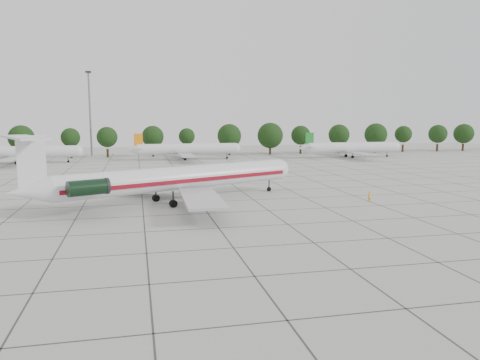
{
  "coord_description": "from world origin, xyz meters",
  "views": [
    {
      "loc": [
        -16.64,
        -57.6,
        12.33
      ],
      "look_at": [
        -2.81,
        4.55,
        3.5
      ],
      "focal_mm": 35.0,
      "sensor_mm": 36.0,
      "label": 1
    }
  ],
  "objects_px": {
    "bg_airliner_c": "(187,149)",
    "floodlight_mast": "(90,109)",
    "bg_airliner_b": "(21,152)",
    "bg_airliner_d": "(352,148)",
    "ground_crew": "(369,197)",
    "main_airliner": "(168,179)"
  },
  "relations": [
    {
      "from": "bg_airliner_c",
      "to": "floodlight_mast",
      "type": "distance_m",
      "value": 34.98
    },
    {
      "from": "bg_airliner_c",
      "to": "main_airliner",
      "type": "bearing_deg",
      "value": -98.39
    },
    {
      "from": "bg_airliner_b",
      "to": "bg_airliner_d",
      "type": "distance_m",
      "value": 90.82
    },
    {
      "from": "ground_crew",
      "to": "bg_airliner_c",
      "type": "distance_m",
      "value": 72.95
    },
    {
      "from": "bg_airliner_d",
      "to": "ground_crew",
      "type": "bearing_deg",
      "value": -113.98
    },
    {
      "from": "ground_crew",
      "to": "bg_airliner_c",
      "type": "height_order",
      "value": "bg_airliner_c"
    },
    {
      "from": "bg_airliner_b",
      "to": "floodlight_mast",
      "type": "relative_size",
      "value": 1.11
    },
    {
      "from": "ground_crew",
      "to": "bg_airliner_c",
      "type": "xyz_separation_m",
      "value": [
        -18.49,
        70.53,
        2.12
      ]
    },
    {
      "from": "floodlight_mast",
      "to": "bg_airliner_c",
      "type": "bearing_deg",
      "value": -34.56
    },
    {
      "from": "main_airliner",
      "to": "ground_crew",
      "type": "distance_m",
      "value": 28.72
    },
    {
      "from": "bg_airliner_d",
      "to": "bg_airliner_c",
      "type": "bearing_deg",
      "value": 174.92
    },
    {
      "from": "bg_airliner_c",
      "to": "ground_crew",
      "type": "bearing_deg",
      "value": -75.31
    },
    {
      "from": "bg_airliner_d",
      "to": "main_airliner",
      "type": "bearing_deg",
      "value": -133.2
    },
    {
      "from": "bg_airliner_b",
      "to": "floodlight_mast",
      "type": "bearing_deg",
      "value": 52.47
    },
    {
      "from": "main_airliner",
      "to": "bg_airliner_d",
      "type": "distance_m",
      "value": 84.21
    },
    {
      "from": "main_airliner",
      "to": "floodlight_mast",
      "type": "relative_size",
      "value": 1.61
    },
    {
      "from": "main_airliner",
      "to": "bg_airliner_b",
      "type": "bearing_deg",
      "value": 93.47
    },
    {
      "from": "bg_airliner_b",
      "to": "bg_airliner_d",
      "type": "relative_size",
      "value": 1.0
    },
    {
      "from": "ground_crew",
      "to": "floodlight_mast",
      "type": "relative_size",
      "value": 0.06
    },
    {
      "from": "ground_crew",
      "to": "floodlight_mast",
      "type": "bearing_deg",
      "value": -92.44
    },
    {
      "from": "bg_airliner_c",
      "to": "bg_airliner_d",
      "type": "xyz_separation_m",
      "value": [
        47.96,
        -4.26,
        0.0
      ]
    },
    {
      "from": "main_airliner",
      "to": "bg_airliner_b",
      "type": "xyz_separation_m",
      "value": [
        -33.14,
        64.13,
        -0.63
      ]
    }
  ]
}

